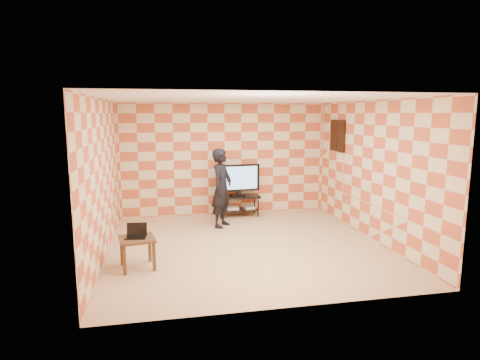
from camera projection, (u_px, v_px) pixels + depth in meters
name	position (u px, v px, depth m)	size (l,w,h in m)	color
floor	(246.00, 245.00, 7.51)	(5.00, 5.00, 0.00)	tan
wall_back	(225.00, 159.00, 9.71)	(5.00, 0.02, 2.70)	beige
wall_front	(290.00, 204.00, 4.87)	(5.00, 0.02, 2.70)	beige
wall_left	(103.00, 179.00, 6.81)	(0.02, 5.00, 2.70)	beige
wall_right	(372.00, 171.00, 7.78)	(0.02, 5.00, 2.70)	beige
ceiling	(247.00, 99.00, 7.08)	(5.00, 5.00, 0.02)	white
wall_art	(338.00, 136.00, 9.17)	(0.04, 0.72, 0.72)	black
tv_stand	(238.00, 201.00, 9.64)	(1.02, 0.46, 0.50)	black
tv	(238.00, 179.00, 9.55)	(1.04, 0.22, 0.76)	black
dvd_player	(230.00, 208.00, 9.65)	(0.38, 0.27, 0.06)	silver
game_console	(249.00, 208.00, 9.69)	(0.24, 0.17, 0.05)	silver
side_table	(137.00, 243.00, 6.36)	(0.62, 0.62, 0.50)	#3C2A19
laptop	(136.00, 234.00, 6.38)	(0.35, 0.29, 0.21)	black
person	(222.00, 188.00, 8.67)	(0.62, 0.41, 1.71)	black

